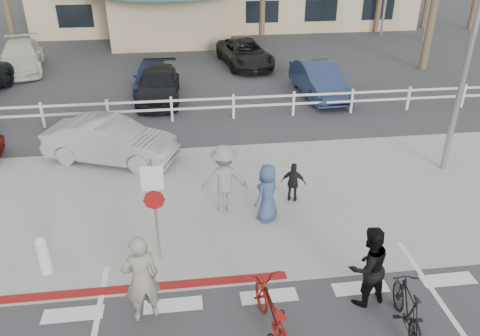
{
  "coord_description": "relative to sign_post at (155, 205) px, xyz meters",
  "views": [
    {
      "loc": [
        -1.54,
        -6.63,
        7.05
      ],
      "look_at": [
        -0.23,
        3.59,
        1.5
      ],
      "focal_mm": 35.0,
      "sensor_mm": 36.0,
      "label": 1
    }
  ],
  "objects": [
    {
      "name": "ground",
      "position": [
        2.3,
        -2.2,
        -1.45
      ],
      "size": [
        140.0,
        140.0,
        0.0
      ],
      "primitive_type": "plane",
      "color": "#333335"
    },
    {
      "name": "sidewalk_plaza",
      "position": [
        2.3,
        2.3,
        -1.44
      ],
      "size": [
        22.0,
        7.0,
        0.01
      ],
      "primitive_type": "cube",
      "color": "gray",
      "rests_on": "ground"
    },
    {
      "name": "cross_street",
      "position": [
        2.3,
        6.3,
        -1.45
      ],
      "size": [
        40.0,
        5.0,
        0.01
      ],
      "primitive_type": "cube",
      "color": "#333335",
      "rests_on": "ground"
    },
    {
      "name": "parking_lot",
      "position": [
        2.3,
        15.8,
        -1.45
      ],
      "size": [
        50.0,
        16.0,
        0.01
      ],
      "primitive_type": "cube",
      "color": "#333335",
      "rests_on": "ground"
    },
    {
      "name": "curb_red",
      "position": [
        -0.7,
        -1.0,
        -1.44
      ],
      "size": [
        7.0,
        0.25,
        0.02
      ],
      "primitive_type": "cube",
      "color": "maroon",
      "rests_on": "ground"
    },
    {
      "name": "rail_fence",
      "position": [
        2.8,
        8.3,
        -0.95
      ],
      "size": [
        29.4,
        0.16,
        1.0
      ],
      "primitive_type": null,
      "color": "silver",
      "rests_on": "ground"
    },
    {
      "name": "sign_post",
      "position": [
        0.0,
        0.0,
        0.0
      ],
      "size": [
        0.5,
        0.1,
        2.9
      ],
      "primitive_type": null,
      "color": "gray",
      "rests_on": "ground"
    },
    {
      "name": "bollard_0",
      "position": [
        -2.5,
        -0.2,
        -0.97
      ],
      "size": [
        0.26,
        0.26,
        0.95
      ],
      "primitive_type": null,
      "color": "silver",
      "rests_on": "ground"
    },
    {
      "name": "streetlight_0",
      "position": [
        8.8,
        3.3,
        3.05
      ],
      "size": [
        0.6,
        2.0,
        9.0
      ],
      "primitive_type": null,
      "color": "gray",
      "rests_on": "ground"
    },
    {
      "name": "bike_red",
      "position": [
        2.17,
        -2.58,
        -0.93
      ],
      "size": [
        1.01,
        2.08,
        1.05
      ],
      "primitive_type": "imported",
      "rotation": [
        0.0,
        0.0,
        3.31
      ],
      "color": "maroon",
      "rests_on": "ground"
    },
    {
      "name": "rider_red",
      "position": [
        -0.24,
        -1.82,
        -0.47
      ],
      "size": [
        0.82,
        0.66,
        1.95
      ],
      "primitive_type": "imported",
      "rotation": [
        0.0,
        0.0,
        3.44
      ],
      "color": "gray",
      "rests_on": "ground"
    },
    {
      "name": "bike_black",
      "position": [
        4.75,
        -2.76,
        -0.94
      ],
      "size": [
        0.7,
        1.74,
        1.02
      ],
      "primitive_type": "imported",
      "rotation": [
        0.0,
        0.0,
        3.01
      ],
      "color": "black",
      "rests_on": "ground"
    },
    {
      "name": "rider_black",
      "position": [
        4.22,
        -1.95,
        -0.55
      ],
      "size": [
        1.02,
        0.88,
        1.81
      ],
      "primitive_type": "imported",
      "rotation": [
        0.0,
        0.0,
        3.39
      ],
      "color": "black",
      "rests_on": "ground"
    },
    {
      "name": "pedestrian_a",
      "position": [
        1.71,
        1.81,
        -0.48
      ],
      "size": [
        1.26,
        0.74,
        1.93
      ],
      "primitive_type": "imported",
      "rotation": [
        0.0,
        0.0,
        3.16
      ],
      "color": "gray",
      "rests_on": "ground"
    },
    {
      "name": "pedestrian_child",
      "position": [
        3.64,
        2.04,
        -0.86
      ],
      "size": [
        0.74,
        0.51,
        1.17
      ],
      "primitive_type": "imported",
      "rotation": [
        0.0,
        0.0,
        2.78
      ],
      "color": "black",
      "rests_on": "ground"
    },
    {
      "name": "pedestrian_b",
      "position": [
        2.76,
        1.26,
        -0.65
      ],
      "size": [
        0.91,
        0.9,
        1.59
      ],
      "primitive_type": "imported",
      "rotation": [
        0.0,
        0.0,
        3.89
      ],
      "color": "#354C70",
      "rests_on": "ground"
    },
    {
      "name": "car_white_sedan",
      "position": [
        -1.65,
        5.22,
        -0.75
      ],
      "size": [
        4.48,
        2.86,
        1.39
      ],
      "primitive_type": "imported",
      "rotation": [
        0.0,
        0.0,
        1.21
      ],
      "color": "gray",
      "rests_on": "ground"
    },
    {
      "name": "lot_car_1",
      "position": [
        -0.27,
        10.94,
        -0.81
      ],
      "size": [
        1.89,
        4.45,
        1.28
      ],
      "primitive_type": "imported",
      "rotation": [
        0.0,
        0.0,
        -0.02
      ],
      "color": "black",
      "rests_on": "ground"
    },
    {
      "name": "lot_car_2",
      "position": [
        -0.63,
        12.23,
        -0.83
      ],
      "size": [
        1.58,
        3.69,
        1.24
      ],
      "primitive_type": "imported",
      "rotation": [
        0.0,
        0.0,
        -0.03
      ],
      "color": "navy",
      "rests_on": "ground"
    },
    {
      "name": "lot_car_3",
      "position": [
        6.75,
        10.48,
        -0.73
      ],
      "size": [
        1.8,
        4.47,
        1.44
      ],
      "primitive_type": "imported",
      "rotation": [
        0.0,
        0.0,
        0.06
      ],
      "color": "navy",
      "rests_on": "ground"
    },
    {
      "name": "lot_car_4",
      "position": [
        -7.36,
        16.21,
        -0.73
      ],
      "size": [
        2.98,
        5.25,
        1.43
      ],
      "primitive_type": "imported",
      "rotation": [
        0.0,
        0.0,
        0.21
      ],
      "color": "silver",
      "rests_on": "ground"
    },
    {
      "name": "lot_car_5",
      "position": [
        4.16,
        15.64,
        -0.79
      ],
      "size": [
        2.86,
        5.04,
        1.33
      ],
      "primitive_type": "imported",
      "rotation": [
        0.0,
        0.0,
        0.14
      ],
      "color": "black",
      "rests_on": "ground"
    }
  ]
}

